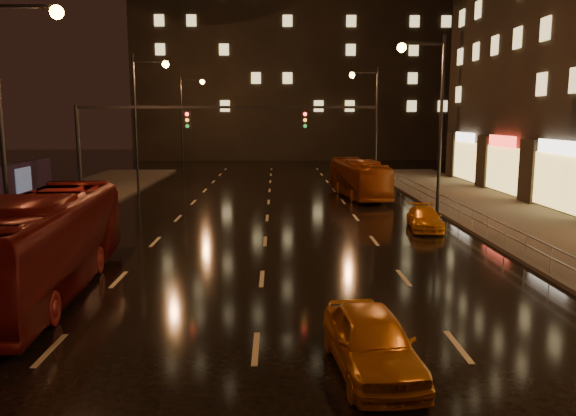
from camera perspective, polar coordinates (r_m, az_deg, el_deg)
The scene contains 9 objects.
ground at distance 29.57m, azimuth -2.19°, elevation -1.71°, with size 140.00×140.00×0.00m, color black.
sidewalk_right at distance 27.87m, azimuth 26.63°, elevation -3.21°, with size 7.00×70.00×0.15m, color #38332D.
building_distant at distance 82.04m, azimuth 1.29°, elevation 17.91°, with size 44.00×16.00×36.00m, color black.
traffic_signal at distance 29.57m, azimuth -12.18°, elevation 7.34°, with size 15.31×0.32×6.20m.
railing_right at distance 29.09m, azimuth 18.25°, elevation -0.55°, with size 0.05×56.00×1.00m.
bus_red at distance 19.52m, azimuth -23.87°, elevation -3.41°, with size 2.69×11.48×3.20m, color #530C0B.
bus_curb at distance 40.13m, azimuth 7.18°, elevation 3.03°, with size 2.22×9.49×2.64m, color #82340D.
taxi_near at distance 12.87m, azimuth 8.49°, elevation -13.25°, with size 1.67×4.15×1.41m, color #B96611.
taxi_far at distance 29.09m, azimuth 13.71°, elevation -1.03°, with size 1.56×3.83×1.11m, color orange.
Camera 1 is at (0.51, -9.03, 5.60)m, focal length 35.00 mm.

